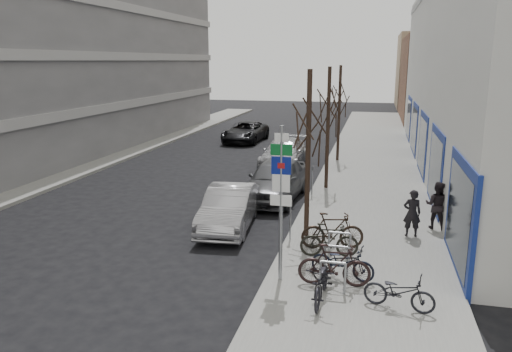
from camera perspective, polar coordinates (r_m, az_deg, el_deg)
The scene contains 25 objects.
ground at distance 14.07m, azimuth -7.06°, elevation -11.17°, with size 120.00×120.00×0.00m, color black.
sidewalk_east at distance 22.70m, azimuth 12.77°, elevation -1.74°, with size 5.00×70.00×0.15m, color slate.
sidewalk_west at distance 27.56m, azimuth -21.41°, elevation 0.27°, with size 3.00×70.00×0.15m, color slate.
brick_building_far at distance 52.68m, azimuth 23.03°, elevation 10.15°, with size 12.00×14.00×8.00m, color brown.
tan_building_far at distance 67.57m, azimuth 21.48°, elevation 11.13°, with size 13.00×12.00×9.00m, color #937A5B.
highway_sign_pole at distance 12.61m, azimuth 2.88°, elevation -2.09°, with size 0.55×0.10×4.20m.
bike_rack at distance 13.59m, azimuth 9.16°, elevation -9.11°, with size 0.66×2.26×0.83m.
tree_near at distance 15.69m, azimuth 6.07°, elevation 6.97°, with size 1.80×1.80×5.50m.
tree_mid at distance 22.13m, azimuth 8.32°, elevation 8.67°, with size 1.80×1.80×5.50m.
tree_far at distance 28.60m, azimuth 9.57°, elevation 9.59°, with size 1.80×1.80×5.50m.
meter_front at distance 15.93m, azimuth 3.95°, elevation -4.63°, with size 0.10×0.08×1.27m.
meter_mid at distance 21.18m, azimuth 6.45°, elevation -0.20°, with size 0.10×0.08×1.27m.
meter_back at distance 26.54m, azimuth 7.94°, elevation 2.45°, with size 0.10×0.08×1.27m.
bike_near_left at distance 12.15m, azimuth 7.60°, elevation -11.56°, with size 0.56×1.84×1.12m, color black.
bike_near_right at distance 12.95m, azimuth 8.94°, elevation -9.99°, with size 0.55×1.86×1.13m, color black.
bike_mid_curb at distance 13.43m, azimuth 9.88°, elevation -9.36°, with size 0.52×1.71×1.05m, color black.
bike_mid_inner at distance 14.74m, azimuth 8.38°, elevation -7.23°, with size 0.51×1.72×1.04m, color black.
bike_far_curb at distance 12.17m, azimuth 16.07°, elevation -12.28°, with size 0.49×1.63×0.99m, color black.
bike_far_inner at distance 15.35m, azimuth 8.74°, elevation -6.16°, with size 0.57×1.92×1.17m, color black.
parked_car_front at distance 17.47m, azimuth -3.11°, elevation -3.66°, with size 1.54×4.42×1.45m, color #AEADB2.
parked_car_mid at distance 21.04m, azimuth 2.30°, elevation -0.39°, with size 2.03×5.04×1.72m, color #4C4D51.
parked_car_back at distance 27.54m, azimuth 3.20°, elevation 2.61°, with size 2.12×5.22×1.51m, color #9C9DA1.
lane_car at distance 36.09m, azimuth -1.22°, elevation 5.07°, with size 2.41×5.23×1.45m, color black.
pedestrian_near at distance 16.95m, azimuth 17.41°, elevation -4.07°, with size 0.57×0.37×1.56m, color black.
pedestrian_far at distance 17.99m, azimuth 19.98°, elevation -3.12°, with size 0.61×0.41×1.66m, color black.
Camera 1 is at (4.62, -11.98, 5.75)m, focal length 35.00 mm.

